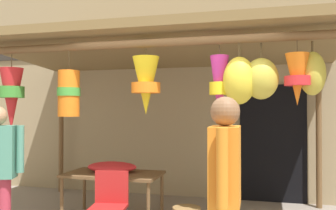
# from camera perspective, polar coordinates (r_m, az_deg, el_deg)

# --- Properties ---
(shop_facade) EXTENTS (11.07, 0.29, 4.38)m
(shop_facade) POSITION_cam_1_polar(r_m,az_deg,el_deg) (6.62, 5.58, 4.61)
(shop_facade) COLOR #9E8966
(shop_facade) RESTS_ON ground_plane
(market_stall_canopy) EXTENTS (5.13, 2.57, 2.63)m
(market_stall_canopy) POSITION_cam_1_polar(r_m,az_deg,el_deg) (5.17, -0.96, 7.38)
(market_stall_canopy) COLOR brown
(market_stall_canopy) RESTS_ON ground_plane
(display_table) EXTENTS (1.38, 0.76, 0.65)m
(display_table) POSITION_cam_1_polar(r_m,az_deg,el_deg) (5.36, -8.67, -11.25)
(display_table) COLOR brown
(display_table) RESTS_ON ground_plane
(flower_heap_on_table) EXTENTS (0.74, 0.52, 0.15)m
(flower_heap_on_table) POSITION_cam_1_polar(r_m,az_deg,el_deg) (5.40, -8.75, -9.71)
(flower_heap_on_table) COLOR red
(flower_heap_on_table) RESTS_ON display_table
(folding_chair) EXTENTS (0.46, 0.46, 0.84)m
(folding_chair) POSITION_cam_1_polar(r_m,az_deg,el_deg) (4.36, -9.28, -14.86)
(folding_chair) COLOR #AD1E1E
(folding_chair) RESTS_ON ground_plane
(customer_foreground) EXTENTS (0.23, 0.59, 1.66)m
(customer_foreground) POSITION_cam_1_polar(r_m,az_deg,el_deg) (2.82, 9.07, -12.62)
(customer_foreground) COLOR #2D5193
(customer_foreground) RESTS_ON ground_plane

